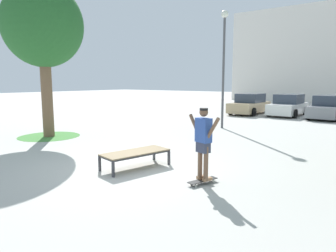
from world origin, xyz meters
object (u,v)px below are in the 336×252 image
skateboard (203,181)px  car_white (288,106)px  skater (203,139)px  car_grey (329,108)px  skate_box (136,153)px  car_tan (250,105)px  light_post (224,52)px  tree_near_left (43,26)px

skateboard → car_white: 16.42m
skater → car_grey: skater is taller
skate_box → skater: 2.28m
skater → car_tan: (-5.26, 15.67, -0.38)m
car_white → car_grey: (2.61, -0.30, 0.00)m
skater → car_white: 16.41m
car_grey → light_post: 9.09m
skate_box → skater: bearing=-1.5°
skate_box → skater: size_ratio=1.19×
car_tan → car_grey: size_ratio=0.98×
tree_near_left → car_white: bearing=68.1°
car_tan → skate_box: bearing=-78.9°
light_post → skater: bearing=-65.8°
skate_box → light_post: (-1.48, 8.11, 3.41)m
skate_box → car_tan: 15.92m
car_tan → car_grey: bearing=2.4°
car_tan → light_post: 8.29m
skate_box → car_grey: 15.98m
skateboard → skater: size_ratio=0.49×
skateboard → skater: bearing=73.0°
tree_near_left → car_white: (5.94, 14.77, -3.95)m
skateboard → light_post: bearing=114.2°
tree_near_left → skater: bearing=-9.4°
tree_near_left → light_post: tree_near_left is taller
skater → car_tan: bearing=108.5°
skate_box → light_post: bearing=100.3°
car_tan → light_post: bearing=-78.0°
tree_near_left → car_grey: tree_near_left is taller
tree_near_left → car_grey: size_ratio=1.50×
car_white → light_post: 8.68m
car_white → car_grey: same height
skateboard → tree_near_left: tree_near_left is taller
skate_box → car_grey: (2.15, 15.83, 0.28)m
skateboard → tree_near_left: (-8.58, 1.42, 4.57)m
skate_box → light_post: size_ratio=0.35×
skateboard → car_tan: 16.54m
tree_near_left → car_grey: 17.27m
skater → tree_near_left: tree_near_left is taller
skate_box → light_post: light_post is taller
skater → car_white: bearing=99.3°
skate_box → car_grey: car_grey is taller
skater → tree_near_left: 9.41m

